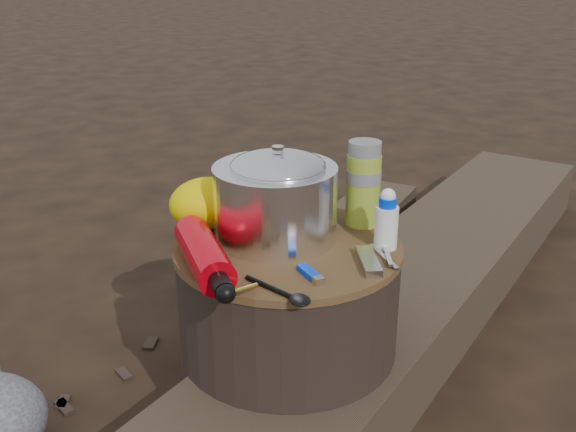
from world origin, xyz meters
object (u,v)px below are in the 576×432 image
object	(u,v)px
travel_mug	(311,191)
stump	(288,334)
thermos	(363,184)
fuel_bottle	(204,254)
log_main	(423,283)
camping_pot	(278,196)

from	to	relation	value
travel_mug	stump	bearing A→B (deg)	-129.23
stump	thermos	distance (m)	0.36
stump	fuel_bottle	xyz separation A→B (m)	(-0.18, -0.06, 0.24)
log_main	thermos	size ratio (longest dim) A/B	11.93
fuel_bottle	thermos	distance (m)	0.39
camping_pot	fuel_bottle	world-z (taller)	camping_pot
camping_pot	thermos	bearing A→B (deg)	4.84
camping_pot	fuel_bottle	bearing A→B (deg)	-151.69
stump	log_main	world-z (taller)	stump
stump	thermos	world-z (taller)	thermos
log_main	thermos	xyz separation A→B (m)	(-0.33, -0.25, 0.42)
stump	travel_mug	size ratio (longest dim) A/B	3.56
stump	camping_pot	xyz separation A→B (m)	(-0.01, 0.03, 0.30)
stump	fuel_bottle	distance (m)	0.31
stump	log_main	size ratio (longest dim) A/B	0.21
thermos	log_main	bearing A→B (deg)	37.75
thermos	stump	bearing A→B (deg)	-164.83
thermos	fuel_bottle	bearing A→B (deg)	-163.36
travel_mug	log_main	bearing A→B (deg)	24.24
log_main	fuel_bottle	world-z (taller)	fuel_bottle
fuel_bottle	camping_pot	bearing A→B (deg)	28.18
log_main	fuel_bottle	bearing A→B (deg)	-100.07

